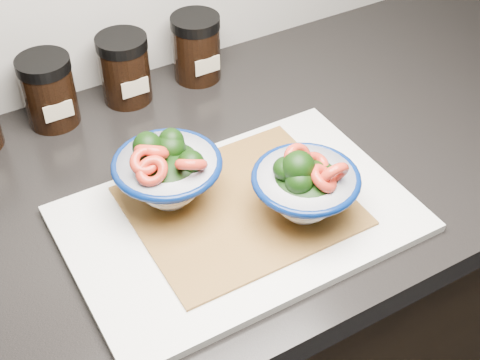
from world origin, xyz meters
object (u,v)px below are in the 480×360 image
cutting_board (239,219)px  bowl_right (305,187)px  spice_jar_c (49,91)px  bowl_left (168,172)px  spice_jar_e (196,48)px  spice_jar_d (125,69)px

cutting_board → bowl_right: 0.10m
bowl_right → spice_jar_c: (-0.21, 0.38, -0.00)m
bowl_left → spice_jar_e: (0.18, 0.27, -0.01)m
cutting_board → spice_jar_e: 0.36m
spice_jar_d → bowl_right: bearing=-76.9°
cutting_board → spice_jar_c: (-0.14, 0.34, 0.05)m
bowl_right → spice_jar_e: bowl_right is taller
bowl_left → spice_jar_c: bearing=105.4°
bowl_right → spice_jar_e: 0.38m
cutting_board → spice_jar_c: spice_jar_c is taller
bowl_left → spice_jar_e: size_ratio=1.29×
bowl_left → spice_jar_d: 0.27m
bowl_left → spice_jar_c: size_ratio=1.29×
spice_jar_e → bowl_right: bearing=-96.1°
cutting_board → bowl_right: size_ratio=3.20×
cutting_board → spice_jar_c: bearing=112.3°
cutting_board → bowl_left: size_ratio=3.10×
spice_jar_c → spice_jar_e: bearing=0.0°
cutting_board → spice_jar_d: 0.34m
bowl_left → spice_jar_c: bowl_left is taller
cutting_board → spice_jar_d: (-0.01, 0.34, 0.05)m
spice_jar_c → spice_jar_d: size_ratio=1.00×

